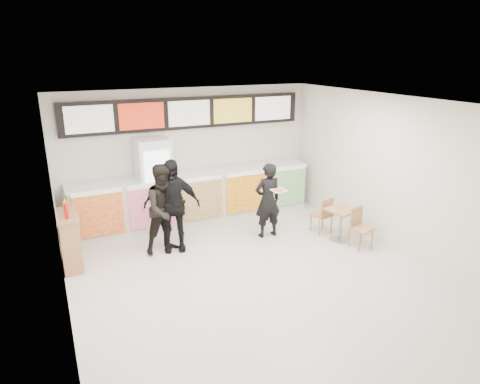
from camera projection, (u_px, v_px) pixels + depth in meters
floor at (257, 281)px, 7.35m from camera, size 7.00×7.00×0.00m
ceiling at (260, 104)px, 6.42m from camera, size 7.00×7.00×0.00m
wall_back at (189, 154)px, 9.90m from camera, size 6.00×0.00×6.00m
wall_left at (58, 229)px, 5.68m from camera, size 0.00×7.00×7.00m
wall_right at (399, 176)px, 8.09m from camera, size 0.00×7.00×7.00m
service_counter at (196, 197)px, 9.84m from camera, size 5.56×0.77×1.14m
menu_board at (189, 113)px, 9.53m from camera, size 5.50×0.14×0.70m
drinks_fridge at (155, 184)px, 9.34m from camera, size 0.70×0.67×2.00m
mirror_panel at (49, 168)px, 7.71m from camera, size 0.01×2.00×1.50m
customer_main at (268, 200)px, 8.90m from camera, size 0.59×0.39×1.60m
customer_left at (165, 209)px, 8.19m from camera, size 0.98×0.83×1.76m
customer_mid at (172, 206)px, 8.24m from camera, size 1.16×0.71×1.85m
pizza_slice at (279, 190)px, 8.40m from camera, size 0.36×0.36×0.02m
cafe_table at (341, 218)px, 8.80m from camera, size 0.73×1.45×0.82m
condiment_ledge at (70, 240)px, 7.70m from camera, size 0.37×0.91×1.21m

